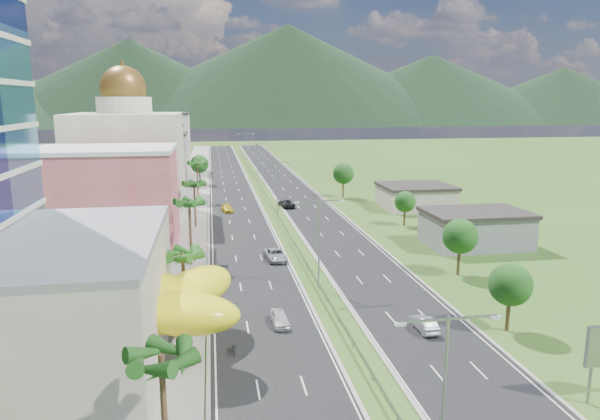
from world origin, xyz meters
TOP-DOWN VIEW (x-y plane):
  - ground at (0.00, 0.00)m, footprint 500.00×500.00m
  - road_left at (-7.50, 90.00)m, footprint 11.00×260.00m
  - road_right at (7.50, 90.00)m, footprint 11.00×260.00m
  - sidewalk_left at (-17.00, 90.00)m, footprint 7.00×260.00m
  - median_guardrail at (0.00, 71.99)m, footprint 0.10×216.06m
  - streetlight_median_a at (0.00, -25.00)m, footprint 6.04×0.25m
  - streetlight_median_b at (0.00, 10.00)m, footprint 6.04×0.25m
  - streetlight_median_c at (0.00, 50.00)m, footprint 6.04×0.25m
  - streetlight_median_d at (0.00, 95.00)m, footprint 6.04×0.25m
  - streetlight_median_e at (0.00, 140.00)m, footprint 6.04×0.25m
  - lime_canopy at (-20.00, -4.00)m, footprint 18.00×15.00m
  - pink_shophouse at (-28.00, 32.00)m, footprint 20.00×15.00m
  - domed_building at (-28.00, 55.00)m, footprint 20.00×20.00m
  - midrise_grey at (-27.00, 80.00)m, footprint 16.00×15.00m
  - midrise_beige at (-27.00, 102.00)m, footprint 16.00×15.00m
  - midrise_white at (-27.00, 125.00)m, footprint 16.00×15.00m
  - shed_near at (28.00, 25.00)m, footprint 15.00×10.00m
  - shed_far at (30.00, 55.00)m, footprint 14.00×12.00m
  - palm_tree_a at (-15.50, -22.00)m, footprint 3.60×3.60m
  - palm_tree_b at (-15.50, 2.00)m, footprint 3.60×3.60m
  - palm_tree_c at (-15.50, 22.00)m, footprint 3.60×3.60m
  - palm_tree_d at (-15.50, 45.00)m, footprint 3.60×3.60m
  - palm_tree_e at (-15.50, 70.00)m, footprint 3.60×3.60m
  - leafy_tree_lfar at (-15.50, 95.00)m, footprint 4.90×4.90m
  - leafy_tree_ra at (16.00, -5.00)m, footprint 4.20×4.20m
  - leafy_tree_rb at (19.00, 12.00)m, footprint 4.55×4.55m
  - leafy_tree_rc at (22.00, 40.00)m, footprint 3.85×3.85m
  - leafy_tree_rd at (18.00, 70.00)m, footprint 4.90×4.90m
  - mountain_ridge at (60.00, 450.00)m, footprint 860.00×140.00m
  - car_white_near_left at (-6.04, 0.01)m, footprint 1.79×4.12m
  - car_dark_left at (-11.49, 15.80)m, footprint 1.72×4.35m
  - car_silver_mid_left at (-3.78, 22.38)m, footprint 3.19×5.82m
  - car_yellow_far_left at (-9.47, 57.60)m, footprint 2.63×4.88m
  - car_silver_right at (7.89, -3.68)m, footprint 1.59×4.28m
  - car_dark_far_right at (3.20, 60.41)m, footprint 3.25×6.03m
  - motorcycle at (-10.91, -5.42)m, footprint 0.58×1.90m

SIDE VIEW (x-z plane):
  - ground at x=0.00m, z-range 0.00..0.00m
  - mountain_ridge at x=60.00m, z-range -45.00..45.00m
  - road_left at x=-7.50m, z-range 0.00..0.04m
  - road_right at x=7.50m, z-range 0.00..0.04m
  - sidewalk_left at x=-17.00m, z-range 0.00..0.12m
  - median_guardrail at x=0.00m, z-range 0.24..1.00m
  - motorcycle at x=-10.91m, z-range 0.04..1.26m
  - car_yellow_far_left at x=-9.47m, z-range 0.04..1.38m
  - car_white_near_left at x=-6.04m, z-range 0.04..1.42m
  - car_silver_right at x=7.89m, z-range 0.04..1.44m
  - car_dark_left at x=-11.49m, z-range 0.04..1.45m
  - car_silver_mid_left at x=-3.78m, z-range 0.04..1.59m
  - car_dark_far_right at x=3.20m, z-range 0.04..1.65m
  - shed_far at x=30.00m, z-range 0.00..4.40m
  - shed_near at x=28.00m, z-range 0.00..5.00m
  - leafy_tree_rc at x=22.00m, z-range 1.21..7.54m
  - leafy_tree_ra at x=16.00m, z-range 1.33..8.23m
  - lime_canopy at x=-20.00m, z-range 1.29..8.69m
  - leafy_tree_rb at x=19.00m, z-range 1.44..8.92m
  - leafy_tree_lfar at x=-15.50m, z-range 1.55..9.60m
  - leafy_tree_rd at x=18.00m, z-range 1.55..9.60m
  - midrise_beige at x=-27.00m, z-range 0.00..13.00m
  - streetlight_median_a at x=0.00m, z-range 1.25..12.25m
  - streetlight_median_b at x=0.00m, z-range 1.25..12.25m
  - streetlight_median_c at x=0.00m, z-range 1.25..12.25m
  - streetlight_median_d at x=0.00m, z-range 1.25..12.25m
  - streetlight_median_e at x=0.00m, z-range 1.25..12.25m
  - palm_tree_b at x=-15.50m, z-range 3.01..11.11m
  - pink_shophouse at x=-28.00m, z-range 0.00..15.00m
  - palm_tree_d at x=-15.50m, z-range 3.24..11.84m
  - midrise_grey at x=-27.00m, z-range 0.00..16.00m
  - palm_tree_a at x=-15.50m, z-range 3.47..12.57m
  - palm_tree_e at x=-15.50m, z-range 3.61..13.01m
  - palm_tree_c at x=-15.50m, z-range 3.70..13.30m
  - midrise_white at x=-27.00m, z-range 0.00..18.00m
  - domed_building at x=-28.00m, z-range -3.00..25.70m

